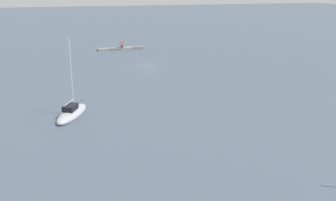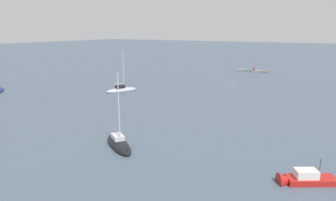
# 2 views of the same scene
# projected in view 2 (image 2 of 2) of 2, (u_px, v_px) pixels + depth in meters

# --- Properties ---
(ground_plane) EXTENTS (500.00, 500.00, 0.00)m
(ground_plane) POSITION_uv_depth(u_px,v_px,m) (232.00, 81.00, 78.89)
(ground_plane) COLOR #475666
(seawall_pier) EXTENTS (10.51, 1.76, 0.53)m
(seawall_pier) POSITION_uv_depth(u_px,v_px,m) (253.00, 71.00, 96.17)
(seawall_pier) COLOR slate
(seawall_pier) RESTS_ON ground_plane
(person_seated_brown_left) EXTENTS (0.49, 0.66, 0.73)m
(person_seated_brown_left) POSITION_uv_depth(u_px,v_px,m) (254.00, 69.00, 95.84)
(person_seated_brown_left) COLOR #1E2333
(person_seated_brown_left) RESTS_ON seawall_pier
(umbrella_open_red) EXTENTS (1.44, 1.44, 1.31)m
(umbrella_open_red) POSITION_uv_depth(u_px,v_px,m) (254.00, 67.00, 95.69)
(umbrella_open_red) COLOR black
(umbrella_open_red) RESTS_ON seawall_pier
(sailboat_black_near) EXTENTS (6.58, 5.35, 8.96)m
(sailboat_black_near) POSITION_uv_depth(u_px,v_px,m) (119.00, 144.00, 34.83)
(sailboat_black_near) COLOR black
(sailboat_black_near) RESTS_ON ground_plane
(sailboat_grey_mid) EXTENTS (5.07, 7.10, 8.94)m
(sailboat_grey_mid) POSITION_uv_depth(u_px,v_px,m) (122.00, 90.00, 65.60)
(sailboat_grey_mid) COLOR #ADB2B7
(sailboat_grey_mid) RESTS_ON ground_plane
(motorboat_red_near) EXTENTS (5.10, 3.87, 2.82)m
(motorboat_red_near) POSITION_uv_depth(u_px,v_px,m) (302.00, 180.00, 26.61)
(motorboat_red_near) COLOR red
(motorboat_red_near) RESTS_ON ground_plane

